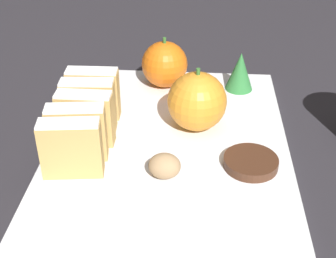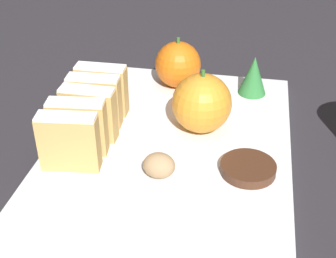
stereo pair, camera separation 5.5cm
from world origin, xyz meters
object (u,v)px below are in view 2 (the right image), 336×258
Objects in this scene: orange_far at (202,103)px; walnut at (162,166)px; orange_near at (178,64)px; chocolate_cookie at (248,168)px.

orange_far is 0.11m from walnut.
orange_near is 0.23m from walnut.
walnut is (-0.03, -0.11, -0.02)m from orange_far.
walnut reaches higher than chocolate_cookie.
orange_near is 2.10× the size of walnut.
orange_far is 1.33× the size of chocolate_cookie.
orange_near reaches higher than chocolate_cookie.
orange_far is (0.05, -0.12, 0.00)m from orange_near.
walnut is at bearing -84.72° from orange_near.
walnut is at bearing -164.60° from chocolate_cookie.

